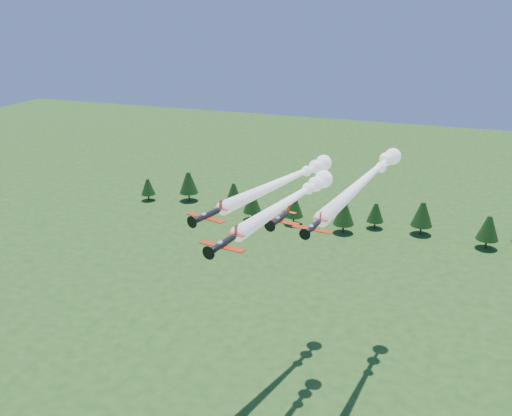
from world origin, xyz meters
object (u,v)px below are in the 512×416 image
(plane_left, at_px, (289,178))
(plane_slot, at_px, (280,219))
(plane_lead, at_px, (294,198))
(plane_right, at_px, (368,176))

(plane_left, xyz_separation_m, plane_slot, (4.30, -19.45, -1.24))
(plane_lead, relative_size, plane_slot, 5.19)
(plane_lead, xyz_separation_m, plane_right, (11.43, 12.96, 1.62))
(plane_left, bearing_deg, plane_right, 17.88)
(plane_right, distance_m, plane_slot, 23.58)
(plane_left, distance_m, plane_right, 16.19)
(plane_left, height_order, plane_slot, plane_left)
(plane_right, bearing_deg, plane_left, -170.65)
(plane_slot, bearing_deg, plane_lead, 94.95)
(plane_lead, xyz_separation_m, plane_left, (-4.63, 12.22, -0.30))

